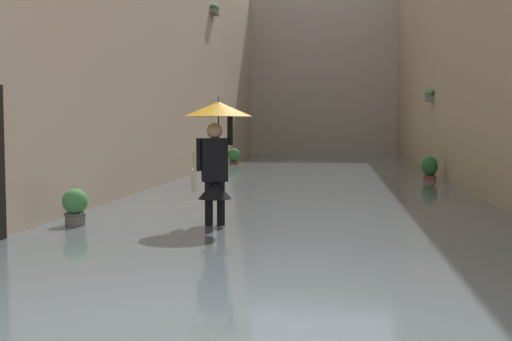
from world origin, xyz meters
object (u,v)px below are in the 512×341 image
potted_plant_far_right (234,158)px  person_wading (217,139)px  potted_plant_far_left (430,171)px  potted_plant_near_right (75,211)px

potted_plant_far_right → person_wading: bearing=98.1°
potted_plant_far_left → person_wading: bearing=63.6°
potted_plant_far_right → potted_plant_near_right: 15.75m
person_wading → potted_plant_near_right: (2.10, 0.26, -1.07)m
person_wading → potted_plant_far_right: 15.68m
potted_plant_far_left → potted_plant_near_right: (6.37, 8.88, -0.05)m
person_wading → potted_plant_far_right: bearing=-81.9°
potted_plant_far_left → potted_plant_near_right: size_ratio=1.13×
person_wading → potted_plant_far_left: size_ratio=2.50×
person_wading → potted_plant_far_right: person_wading is taller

